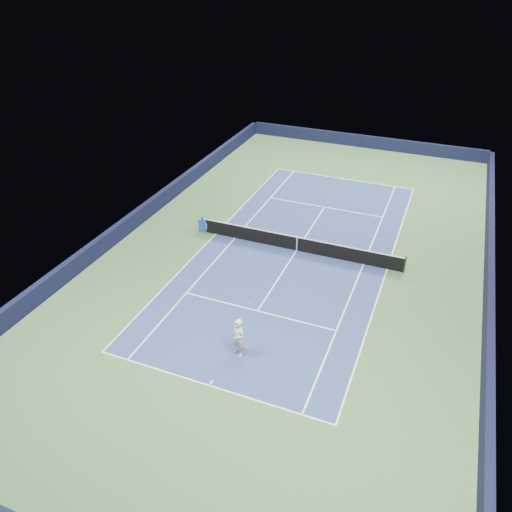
% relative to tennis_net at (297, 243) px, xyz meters
% --- Properties ---
extents(ground, '(40.00, 40.00, 0.00)m').
position_rel_tennis_net_xyz_m(ground, '(0.00, 0.00, -0.50)').
color(ground, '#36572F').
rests_on(ground, ground).
extents(wall_far, '(22.00, 0.35, 1.10)m').
position_rel_tennis_net_xyz_m(wall_far, '(0.00, 19.82, 0.05)').
color(wall_far, black).
rests_on(wall_far, ground).
extents(wall_right, '(0.35, 40.00, 1.10)m').
position_rel_tennis_net_xyz_m(wall_right, '(10.82, 0.00, 0.05)').
color(wall_right, black).
rests_on(wall_right, ground).
extents(wall_left, '(0.35, 40.00, 1.10)m').
position_rel_tennis_net_xyz_m(wall_left, '(-10.82, 0.00, 0.05)').
color(wall_left, black).
rests_on(wall_left, ground).
extents(court_surface, '(10.97, 23.77, 0.01)m').
position_rel_tennis_net_xyz_m(court_surface, '(0.00, 0.00, -0.50)').
color(court_surface, navy).
rests_on(court_surface, ground).
extents(baseline_far, '(10.97, 0.08, 0.00)m').
position_rel_tennis_net_xyz_m(baseline_far, '(0.00, 11.88, -0.50)').
color(baseline_far, white).
rests_on(baseline_far, ground).
extents(baseline_near, '(10.97, 0.08, 0.00)m').
position_rel_tennis_net_xyz_m(baseline_near, '(0.00, -11.88, -0.50)').
color(baseline_near, white).
rests_on(baseline_near, ground).
extents(sideline_doubles_right, '(0.08, 23.77, 0.00)m').
position_rel_tennis_net_xyz_m(sideline_doubles_right, '(5.49, 0.00, -0.50)').
color(sideline_doubles_right, white).
rests_on(sideline_doubles_right, ground).
extents(sideline_doubles_left, '(0.08, 23.77, 0.00)m').
position_rel_tennis_net_xyz_m(sideline_doubles_left, '(-5.49, 0.00, -0.50)').
color(sideline_doubles_left, white).
rests_on(sideline_doubles_left, ground).
extents(sideline_singles_right, '(0.08, 23.77, 0.00)m').
position_rel_tennis_net_xyz_m(sideline_singles_right, '(4.12, 0.00, -0.50)').
color(sideline_singles_right, white).
rests_on(sideline_singles_right, ground).
extents(sideline_singles_left, '(0.08, 23.77, 0.00)m').
position_rel_tennis_net_xyz_m(sideline_singles_left, '(-4.12, 0.00, -0.50)').
color(sideline_singles_left, white).
rests_on(sideline_singles_left, ground).
extents(service_line_far, '(8.23, 0.08, 0.00)m').
position_rel_tennis_net_xyz_m(service_line_far, '(0.00, 6.40, -0.50)').
color(service_line_far, white).
rests_on(service_line_far, ground).
extents(service_line_near, '(8.23, 0.08, 0.00)m').
position_rel_tennis_net_xyz_m(service_line_near, '(0.00, -6.40, -0.50)').
color(service_line_near, white).
rests_on(service_line_near, ground).
extents(center_service_line, '(0.08, 12.80, 0.00)m').
position_rel_tennis_net_xyz_m(center_service_line, '(0.00, 0.00, -0.50)').
color(center_service_line, white).
rests_on(center_service_line, ground).
extents(center_mark_far, '(0.08, 0.30, 0.00)m').
position_rel_tennis_net_xyz_m(center_mark_far, '(0.00, 11.73, -0.50)').
color(center_mark_far, white).
rests_on(center_mark_far, ground).
extents(center_mark_near, '(0.08, 0.30, 0.00)m').
position_rel_tennis_net_xyz_m(center_mark_near, '(0.00, -11.73, -0.50)').
color(center_mark_near, white).
rests_on(center_mark_near, ground).
extents(tennis_net, '(12.90, 0.10, 1.07)m').
position_rel_tennis_net_xyz_m(tennis_net, '(0.00, 0.00, 0.00)').
color(tennis_net, black).
rests_on(tennis_net, ground).
extents(sponsor_cube, '(0.59, 0.52, 0.87)m').
position_rel_tennis_net_xyz_m(sponsor_cube, '(-6.40, 0.13, -0.07)').
color(sponsor_cube, '#1B41A7').
rests_on(sponsor_cube, ground).
extents(tennis_player, '(0.91, 1.39, 2.22)m').
position_rel_tennis_net_xyz_m(tennis_player, '(0.37, -9.65, 0.47)').
color(tennis_player, white).
rests_on(tennis_player, ground).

